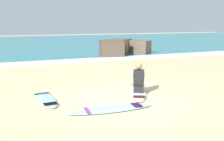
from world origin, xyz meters
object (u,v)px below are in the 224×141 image
surfer_seated (139,80)px  surfboard_spare_near (111,109)px  surfboard_main (138,91)px  surfboard_spare_far (46,99)px

surfer_seated → surfboard_spare_near: bearing=-139.8°
surfer_seated → surfboard_spare_near: size_ratio=0.40×
surfboard_main → surfer_seated: 0.43m
surfboard_main → surfboard_spare_far: bearing=176.3°
surfer_seated → surfboard_spare_near: 1.93m
surfer_seated → surfboard_spare_far: size_ratio=0.48×
surfboard_main → surfer_seated: (-0.06, -0.14, 0.40)m
surfboard_main → surfboard_spare_near: (-1.50, -1.36, 0.00)m
surfboard_spare_far → surfboard_spare_near: bearing=-45.8°
surfer_seated → surfboard_spare_far: bearing=173.5°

